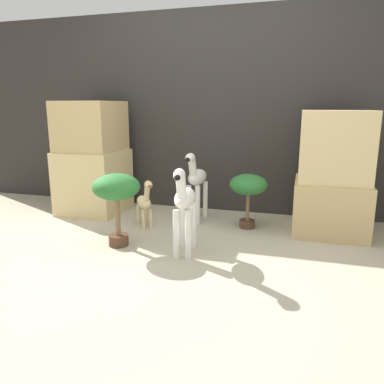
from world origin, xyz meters
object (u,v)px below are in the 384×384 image
at_px(potted_palm_front, 248,187).
at_px(potted_palm_back, 116,191).
at_px(zebra_right, 184,203).
at_px(zebra_left, 196,181).
at_px(giraffe_figurine, 145,201).

relative_size(potted_palm_front, potted_palm_back, 0.85).
xyz_separation_m(zebra_right, zebra_left, (-0.15, 0.90, 0.00)).
distance_m(zebra_left, potted_palm_front, 0.55).
relative_size(zebra_right, potted_palm_back, 1.17).
height_order(zebra_left, potted_palm_back, zebra_left).
relative_size(zebra_left, giraffe_figurine, 1.49).
xyz_separation_m(zebra_left, potted_palm_front, (0.55, -0.07, -0.02)).
bearing_deg(zebra_right, giraffe_figurine, 136.38).
relative_size(zebra_left, potted_palm_back, 1.17).
xyz_separation_m(potted_palm_front, potted_palm_back, (-1.00, -0.80, 0.07)).
bearing_deg(zebra_right, potted_palm_back, 178.07).
xyz_separation_m(zebra_left, giraffe_figurine, (-0.44, -0.33, -0.16)).
bearing_deg(zebra_left, giraffe_figurine, -142.77).
bearing_deg(zebra_left, potted_palm_back, -117.28).
distance_m(zebra_left, potted_palm_back, 0.99).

